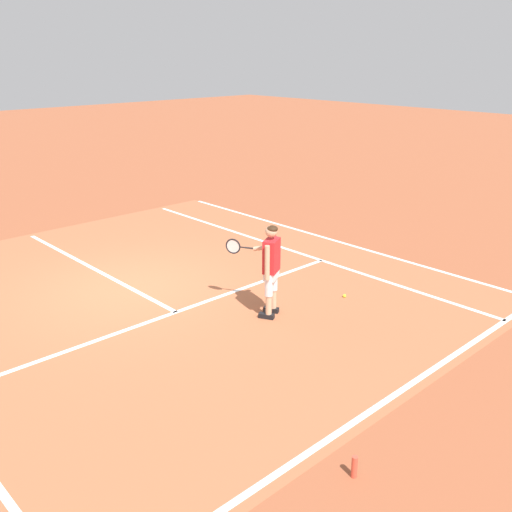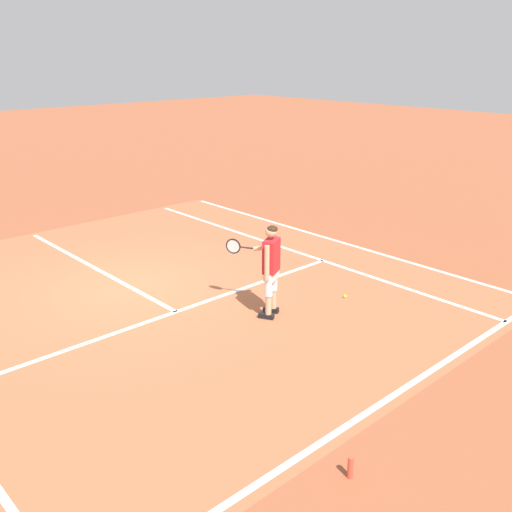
% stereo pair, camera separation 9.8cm
% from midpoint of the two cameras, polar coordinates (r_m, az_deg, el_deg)
% --- Properties ---
extents(ground_plane, '(80.00, 80.00, 0.00)m').
position_cam_midpoint_polar(ground_plane, '(12.07, -12.08, -3.06)').
color(ground_plane, '#9E5133').
extents(court_inner_surface, '(10.98, 11.14, 0.00)m').
position_cam_midpoint_polar(court_inner_surface, '(11.61, -10.62, -3.87)').
color(court_inner_surface, '#B2603D').
rests_on(court_inner_surface, ground).
extents(line_baseline, '(10.98, 0.10, 0.01)m').
position_cam_midpoint_polar(line_baseline, '(8.08, 11.07, -15.10)').
color(line_baseline, white).
rests_on(line_baseline, ground).
extents(line_service, '(8.23, 0.10, 0.01)m').
position_cam_midpoint_polar(line_service, '(10.82, -7.67, -5.49)').
color(line_service, white).
rests_on(line_service, ground).
extents(line_centre_service, '(0.10, 6.40, 0.01)m').
position_cam_midpoint_polar(line_centre_service, '(13.39, -15.61, -1.06)').
color(line_centre_service, white).
rests_on(line_centre_service, ground).
extents(line_singles_right, '(0.10, 10.74, 0.01)m').
position_cam_midpoint_polar(line_singles_right, '(14.04, 3.66, 0.61)').
color(line_singles_right, white).
rests_on(line_singles_right, ground).
extents(line_doubles_right, '(0.10, 10.74, 0.01)m').
position_cam_midpoint_polar(line_doubles_right, '(15.02, 7.31, 1.76)').
color(line_doubles_right, white).
rests_on(line_doubles_right, ground).
extents(tennis_player, '(0.55, 1.23, 1.71)m').
position_cam_midpoint_polar(tennis_player, '(10.23, 1.66, -0.84)').
color(tennis_player, black).
rests_on(tennis_player, ground).
extents(tennis_ball_near_feet, '(0.07, 0.07, 0.07)m').
position_cam_midpoint_polar(tennis_ball_near_feet, '(11.45, 9.03, -3.95)').
color(tennis_ball_near_feet, '#CCE02D').
rests_on(tennis_ball_near_feet, ground).
extents(water_bottle, '(0.07, 0.07, 0.27)m').
position_cam_midpoint_polar(water_bottle, '(6.99, 9.76, -19.92)').
color(water_bottle, '#E04C38').
rests_on(water_bottle, ground).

